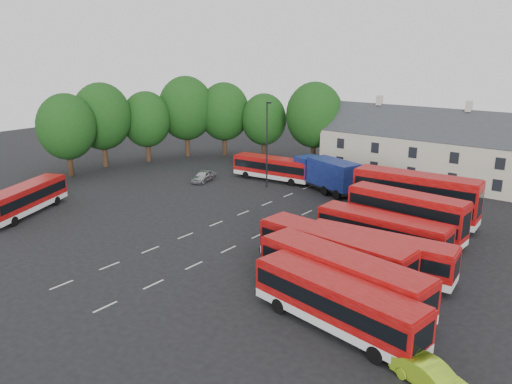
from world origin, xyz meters
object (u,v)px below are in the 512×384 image
(silver_car, at_px, (204,176))
(box_truck, at_px, (327,173))
(bus_row_a, at_px, (336,300))
(bus_dd_south, at_px, (406,213))
(lime_car, at_px, (431,376))
(bus_west, at_px, (25,197))
(lamppost, at_px, (267,142))

(silver_car, bearing_deg, box_truck, 8.90)
(bus_row_a, xyz_separation_m, silver_car, (-29.49, 19.75, -1.18))
(bus_dd_south, distance_m, lime_car, 20.27)
(box_truck, height_order, lime_car, box_truck)
(bus_dd_south, relative_size, lime_car, 2.49)
(box_truck, bearing_deg, bus_west, -108.40)
(bus_dd_south, height_order, bus_west, bus_dd_south)
(bus_row_a, distance_m, silver_car, 35.51)
(bus_west, distance_m, lamppost, 26.28)
(box_truck, bearing_deg, lime_car, -32.79)
(bus_row_a, distance_m, bus_west, 34.54)
(box_truck, bearing_deg, lamppost, -138.11)
(bus_dd_south, height_order, silver_car, bus_dd_south)
(bus_row_a, bearing_deg, lime_car, -7.49)
(bus_dd_south, distance_m, box_truck, 15.63)
(bus_row_a, bearing_deg, lamppost, 143.06)
(bus_west, height_order, box_truck, box_truck)
(silver_car, bearing_deg, bus_dd_south, -19.29)
(bus_row_a, xyz_separation_m, box_truck, (-15.30, 25.23, 0.27))
(bus_west, bearing_deg, bus_dd_south, -87.63)
(box_truck, xyz_separation_m, silver_car, (-14.19, -5.48, -1.46))
(bus_dd_south, xyz_separation_m, lime_car, (8.67, -18.24, -1.68))
(bus_west, height_order, lime_car, bus_west)
(bus_row_a, height_order, lime_car, bus_row_a)
(bus_row_a, height_order, silver_car, bus_row_a)
(silver_car, bearing_deg, bus_west, -116.39)
(silver_car, xyz_separation_m, lamppost, (7.73, 2.71, 4.68))
(bus_row_a, distance_m, bus_dd_south, 16.57)
(bus_row_a, relative_size, bus_west, 1.09)
(bus_west, relative_size, lime_car, 2.53)
(bus_row_a, xyz_separation_m, lime_car, (6.27, -1.85, -1.19))
(bus_west, bearing_deg, box_truck, -62.05)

